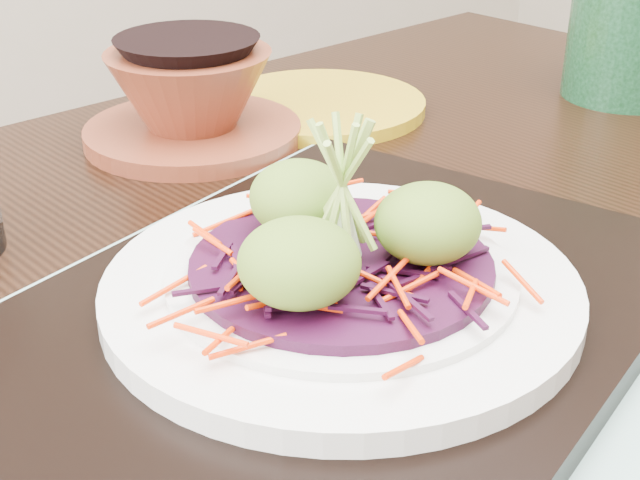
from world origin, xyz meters
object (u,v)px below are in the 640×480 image
dining_table (349,447)px  white_plate (341,286)px  serving_tray (341,314)px  terracotta_bowl_set (191,102)px  green_jar (631,27)px  yellow_plate (320,105)px

dining_table → white_plate: 0.13m
serving_tray → terracotta_bowl_set: 0.31m
white_plate → terracotta_bowl_set: terracotta_bowl_set is taller
dining_table → serving_tray: bearing=-146.1°
terracotta_bowl_set → green_jar: green_jar is taller
white_plate → green_jar: green_jar is taller
yellow_plate → green_jar: green_jar is taller
white_plate → terracotta_bowl_set: size_ratio=1.18×
terracotta_bowl_set → white_plate: bearing=-101.3°
serving_tray → white_plate: 0.02m
dining_table → white_plate: size_ratio=5.50×
dining_table → terracotta_bowl_set: (0.04, 0.28, 0.14)m
terracotta_bowl_set → green_jar: (0.39, -0.11, 0.03)m
white_plate → terracotta_bowl_set: (0.06, 0.31, 0.00)m
serving_tray → white_plate: size_ratio=1.54×
yellow_plate → serving_tray: bearing=-121.3°
serving_tray → white_plate: (-0.00, -0.00, 0.02)m
serving_tray → terracotta_bowl_set: bearing=57.3°
terracotta_bowl_set → yellow_plate: 0.13m
yellow_plate → green_jar: (0.26, -0.12, 0.06)m
dining_table → white_plate: bearing=-146.1°
yellow_plate → green_jar: bearing=-24.3°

